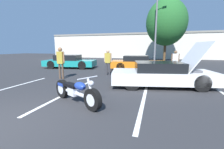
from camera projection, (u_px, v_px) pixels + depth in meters
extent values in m
cube|color=white|center=(10.00, 88.00, 6.86)|extent=(0.12, 4.56, 0.01)
cube|color=white|center=(68.00, 93.00, 6.04)|extent=(0.12, 4.56, 0.01)
cube|color=white|center=(143.00, 100.00, 5.22)|extent=(0.12, 4.56, 0.01)
cube|color=beige|center=(136.00, 46.00, 27.71)|extent=(32.00, 4.00, 4.40)
cube|color=gray|center=(136.00, 34.00, 27.36)|extent=(32.00, 4.20, 0.30)
cylinder|color=slate|center=(156.00, 28.00, 16.24)|extent=(0.18, 0.18, 7.94)
cylinder|color=brown|center=(165.00, 51.00, 19.77)|extent=(0.32, 0.32, 2.82)
ellipsoid|color=#236028|center=(166.00, 22.00, 19.15)|extent=(5.10, 5.10, 5.86)
cylinder|color=black|center=(93.00, 100.00, 4.30)|extent=(0.66, 0.44, 0.66)
cylinder|color=black|center=(63.00, 89.00, 5.46)|extent=(0.66, 0.44, 0.66)
cylinder|color=silver|center=(93.00, 100.00, 4.30)|extent=(0.40, 0.32, 0.36)
cylinder|color=silver|center=(63.00, 89.00, 5.46)|extent=(0.40, 0.32, 0.36)
cylinder|color=silver|center=(76.00, 93.00, 4.88)|extent=(1.35, 0.78, 0.12)
cube|color=silver|center=(74.00, 91.00, 4.96)|extent=(0.43, 0.38, 0.28)
ellipsoid|color=navy|center=(80.00, 86.00, 4.65)|extent=(0.57, 0.48, 0.26)
cube|color=black|center=(71.00, 85.00, 5.01)|extent=(0.72, 0.54, 0.10)
cube|color=navy|center=(63.00, 84.00, 5.40)|extent=(0.42, 0.36, 0.10)
cylinder|color=silver|center=(90.00, 88.00, 4.30)|extent=(0.30, 0.20, 0.63)
cylinder|color=silver|center=(88.00, 78.00, 4.32)|extent=(0.35, 0.64, 0.04)
sphere|color=silver|center=(91.00, 83.00, 4.25)|extent=(0.16, 0.16, 0.16)
cylinder|color=silver|center=(72.00, 92.00, 5.23)|extent=(1.03, 0.59, 0.09)
cube|color=white|center=(162.00, 77.00, 7.03)|extent=(4.88, 2.65, 0.54)
cube|color=black|center=(158.00, 66.00, 6.96)|extent=(2.35, 1.98, 0.42)
cylinder|color=black|center=(202.00, 83.00, 6.17)|extent=(0.75, 0.36, 0.72)
cylinder|color=black|center=(186.00, 76.00, 7.70)|extent=(0.75, 0.36, 0.72)
cylinder|color=black|center=(132.00, 82.00, 6.40)|extent=(0.75, 0.36, 0.72)
cylinder|color=black|center=(131.00, 75.00, 7.93)|extent=(0.75, 0.36, 0.72)
cube|color=white|center=(193.00, 57.00, 6.76)|extent=(1.26, 1.79, 1.35)
cube|color=#4C4C51|center=(190.00, 72.00, 6.89)|extent=(0.78, 1.08, 0.28)
cube|color=teal|center=(70.00, 63.00, 13.61)|extent=(4.75, 2.41, 0.51)
cube|color=black|center=(68.00, 57.00, 13.55)|extent=(2.25, 1.88, 0.48)
cylinder|color=black|center=(82.00, 65.00, 12.67)|extent=(0.74, 0.32, 0.71)
cylinder|color=black|center=(88.00, 63.00, 14.20)|extent=(0.74, 0.32, 0.71)
cylinder|color=black|center=(51.00, 65.00, 13.05)|extent=(0.74, 0.32, 0.71)
cylinder|color=black|center=(60.00, 63.00, 14.58)|extent=(0.74, 0.32, 0.71)
cube|color=orange|center=(138.00, 64.00, 12.44)|extent=(4.55, 2.34, 0.57)
cube|color=black|center=(136.00, 58.00, 12.38)|extent=(2.14, 1.88, 0.43)
cylinder|color=black|center=(156.00, 67.00, 11.45)|extent=(0.68, 0.29, 0.65)
cylinder|color=black|center=(153.00, 65.00, 13.04)|extent=(0.68, 0.29, 0.65)
cylinder|color=black|center=(121.00, 67.00, 11.89)|extent=(0.68, 0.29, 0.65)
cylinder|color=black|center=(123.00, 65.00, 13.48)|extent=(0.68, 0.29, 0.65)
cylinder|color=#38476B|center=(173.00, 69.00, 10.34)|extent=(0.12, 0.12, 0.79)
cylinder|color=#38476B|center=(176.00, 69.00, 10.29)|extent=(0.12, 0.12, 0.79)
cube|color=white|center=(175.00, 58.00, 10.19)|extent=(0.36, 0.20, 0.63)
cylinder|color=brown|center=(172.00, 58.00, 10.25)|extent=(0.08, 0.08, 0.56)
cylinder|color=brown|center=(179.00, 58.00, 10.13)|extent=(0.08, 0.08, 0.56)
sphere|color=brown|center=(176.00, 52.00, 10.12)|extent=(0.21, 0.21, 0.21)
cylinder|color=#333338|center=(107.00, 69.00, 10.02)|extent=(0.12, 0.12, 0.82)
cylinder|color=#333338|center=(109.00, 69.00, 9.97)|extent=(0.12, 0.12, 0.82)
cube|color=#B29933|center=(108.00, 58.00, 9.87)|extent=(0.36, 0.20, 0.65)
cylinder|color=tan|center=(105.00, 57.00, 9.92)|extent=(0.08, 0.08, 0.58)
cylinder|color=tan|center=(111.00, 58.00, 9.80)|extent=(0.08, 0.08, 0.58)
sphere|color=tan|center=(108.00, 51.00, 9.79)|extent=(0.22, 0.22, 0.22)
cylinder|color=brown|center=(60.00, 71.00, 8.81)|extent=(0.12, 0.12, 0.89)
cylinder|color=brown|center=(63.00, 71.00, 8.76)|extent=(0.12, 0.12, 0.89)
cube|color=#B29933|center=(60.00, 58.00, 8.64)|extent=(0.36, 0.20, 0.70)
cylinder|color=#9E704C|center=(57.00, 57.00, 8.70)|extent=(0.08, 0.08, 0.63)
cylinder|color=#9E704C|center=(64.00, 57.00, 8.58)|extent=(0.08, 0.08, 0.63)
sphere|color=#9E704C|center=(60.00, 49.00, 8.56)|extent=(0.24, 0.24, 0.24)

